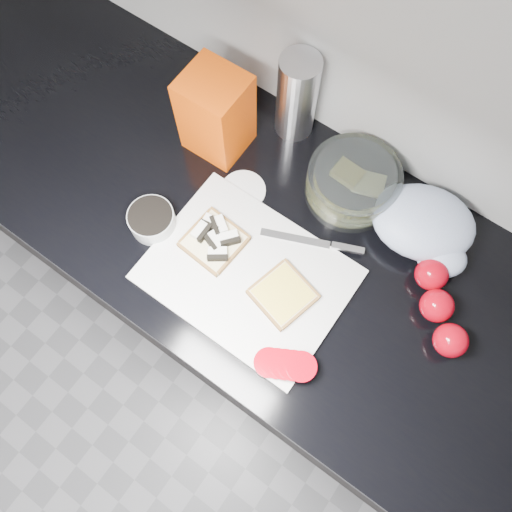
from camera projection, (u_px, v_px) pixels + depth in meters
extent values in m
cube|color=silver|center=(401.00, 25.00, 0.82)|extent=(3.50, 0.02, 2.50)
cube|color=black|center=(278.00, 302.00, 1.50)|extent=(3.50, 0.60, 0.86)
cube|color=black|center=(286.00, 247.00, 1.08)|extent=(3.50, 0.64, 0.04)
cube|color=silver|center=(248.00, 275.00, 1.03)|extent=(0.40, 0.30, 0.01)
cube|color=#F5E6AC|center=(214.00, 241.00, 1.04)|extent=(0.12, 0.12, 0.01)
cube|color=white|center=(212.00, 222.00, 1.04)|extent=(0.04, 0.03, 0.01)
cube|color=black|center=(212.00, 222.00, 1.04)|extent=(0.04, 0.01, 0.02)
cube|color=white|center=(220.00, 225.00, 1.03)|extent=(0.04, 0.04, 0.01)
cube|color=black|center=(220.00, 225.00, 1.03)|extent=(0.04, 0.03, 0.02)
cube|color=white|center=(229.00, 237.00, 1.03)|extent=(0.04, 0.04, 0.01)
cube|color=black|center=(229.00, 237.00, 1.03)|extent=(0.03, 0.04, 0.02)
cube|color=white|center=(200.00, 231.00, 1.03)|extent=(0.02, 0.04, 0.01)
cube|color=black|center=(200.00, 231.00, 1.03)|extent=(0.01, 0.04, 0.02)
cube|color=white|center=(215.00, 240.00, 1.02)|extent=(0.04, 0.03, 0.01)
cube|color=black|center=(215.00, 240.00, 1.02)|extent=(0.04, 0.02, 0.02)
cube|color=white|center=(218.00, 253.00, 1.01)|extent=(0.04, 0.04, 0.01)
cube|color=black|center=(218.00, 253.00, 1.01)|extent=(0.04, 0.03, 0.02)
cube|color=#F5E6AC|center=(283.00, 294.00, 1.00)|extent=(0.13, 0.13, 0.01)
cube|color=gold|center=(283.00, 293.00, 0.99)|extent=(0.11, 0.11, 0.00)
cylinder|color=#A70312|center=(269.00, 363.00, 0.95)|extent=(0.07, 0.07, 0.01)
cylinder|color=#A70312|center=(277.00, 364.00, 0.95)|extent=(0.06, 0.06, 0.01)
cylinder|color=#A70312|center=(285.00, 365.00, 0.94)|extent=(0.06, 0.06, 0.01)
cylinder|color=#A70312|center=(293.00, 366.00, 0.94)|extent=(0.07, 0.07, 0.01)
cylinder|color=#A70312|center=(301.00, 367.00, 0.93)|extent=(0.08, 0.08, 0.01)
cube|color=silver|center=(295.00, 238.00, 1.05)|extent=(0.14, 0.07, 0.00)
cube|color=silver|center=(348.00, 248.00, 1.04)|extent=(0.07, 0.04, 0.01)
cylinder|color=#A6ABAB|center=(152.00, 220.00, 1.05)|extent=(0.10, 0.10, 0.05)
cylinder|color=black|center=(150.00, 216.00, 1.03)|extent=(0.09, 0.09, 0.01)
cylinder|color=silver|center=(243.00, 191.00, 1.10)|extent=(0.11, 0.11, 0.01)
cylinder|color=silver|center=(352.00, 183.00, 1.06)|extent=(0.20, 0.20, 0.08)
cube|color=gold|center=(345.00, 181.00, 1.07)|extent=(0.06, 0.05, 0.04)
cube|color=#E0D586|center=(365.00, 192.00, 1.08)|extent=(0.08, 0.07, 0.02)
cube|color=#CF3D03|center=(216.00, 114.00, 1.06)|extent=(0.13, 0.12, 0.20)
cylinder|color=silver|center=(297.00, 97.00, 1.06)|extent=(0.09, 0.09, 0.21)
ellipsoid|color=silver|center=(423.00, 222.00, 1.02)|extent=(0.26, 0.23, 0.09)
ellipsoid|color=silver|center=(441.00, 257.00, 1.01)|extent=(0.12, 0.11, 0.07)
sphere|color=#A70312|center=(437.00, 306.00, 0.98)|extent=(0.07, 0.07, 0.07)
sphere|color=#A70312|center=(451.00, 340.00, 0.95)|extent=(0.07, 0.07, 0.07)
sphere|color=#A70312|center=(431.00, 274.00, 1.00)|extent=(0.07, 0.07, 0.07)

